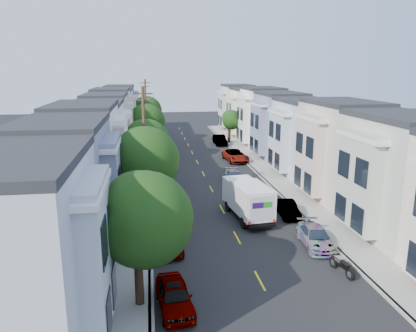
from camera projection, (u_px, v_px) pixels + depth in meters
ground at (222, 209)px, 34.26m from camera, size 160.00×160.00×0.00m
road_slab at (200, 168)px, 48.69m from camera, size 12.00×70.00×0.02m
curb_left at (149, 169)px, 47.84m from camera, size 0.30×70.00×0.15m
curb_right at (249, 165)px, 49.52m from camera, size 0.30×70.00×0.15m
sidewalk_left at (138, 169)px, 47.66m from camera, size 2.60×70.00×0.15m
sidewalk_right at (259, 165)px, 49.70m from camera, size 2.60×70.00×0.15m
centerline at (200, 168)px, 48.70m from camera, size 0.12×70.00×0.01m
townhouse_row_left at (105, 171)px, 47.15m from camera, size 5.00×70.00×8.50m
townhouse_row_right at (289, 165)px, 50.25m from camera, size 5.00×70.00×8.50m
tree_a at (143, 220)px, 19.32m from camera, size 4.70×4.70×6.94m
tree_b at (144, 161)px, 27.65m from camera, size 4.70×4.70×7.83m
tree_c at (145, 143)px, 39.22m from camera, size 4.70×4.70×6.92m
tree_d at (146, 123)px, 50.42m from camera, size 4.70×4.70×7.41m
tree_e at (146, 111)px, 63.36m from camera, size 4.70×4.70×7.49m
tree_far_r at (231, 120)px, 63.70m from camera, size 3.10×3.10×5.31m
utility_pole_near at (145, 147)px, 34.11m from camera, size 1.60×0.26×10.00m
utility_pole_far at (146, 114)px, 59.13m from camera, size 1.60×0.26×10.00m
fedex_truck at (248, 198)px, 31.97m from camera, size 2.33×6.06×2.91m
lead_sedan at (235, 177)px, 42.13m from camera, size 1.86×4.17×1.24m
parked_left_a at (174, 296)px, 19.93m from camera, size 2.04×4.34×1.36m
parked_left_b at (168, 240)px, 26.42m from camera, size 2.05×4.42×1.39m
parked_left_c at (163, 203)px, 33.88m from camera, size 2.26×4.64×1.35m
parked_left_d at (160, 173)px, 43.54m from camera, size 1.46×3.99×1.32m
parked_right_a at (315, 237)px, 27.06m from camera, size 2.09×4.34×1.26m
parked_right_b at (287, 209)px, 32.54m from camera, size 1.45×3.74×1.23m
parked_right_c at (235, 156)px, 51.86m from camera, size 2.94×5.51×1.47m
parked_right_d at (220, 140)px, 63.03m from camera, size 1.66×4.60×1.53m
motorcycle at (341, 266)px, 23.46m from camera, size 0.31×2.24×0.89m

